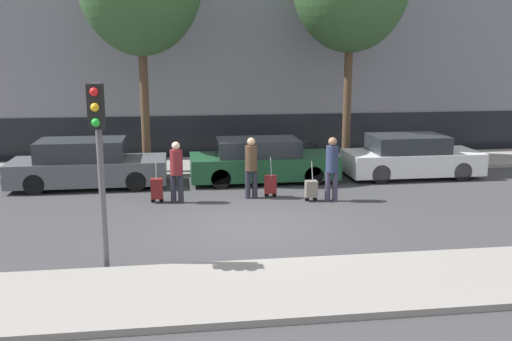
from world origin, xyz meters
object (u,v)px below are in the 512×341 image
object	(u,v)px
pedestrian_right	(332,165)
parked_bicycle	(294,151)
parked_car_0	(87,165)
parked_car_1	(262,161)
trolley_left	(157,189)
parked_car_2	(411,157)
trolley_right	(311,189)
pedestrian_center	(251,164)
traffic_light	(98,139)
trolley_center	(270,184)
pedestrian_left	(176,168)

from	to	relation	value
pedestrian_right	parked_bicycle	size ratio (longest dim) A/B	1.00
parked_car_0	parked_car_1	distance (m)	5.34
parked_car_1	trolley_left	size ratio (longest dim) A/B	3.79
parked_car_0	parked_car_2	distance (m)	10.22
parked_bicycle	trolley_right	bearing A→B (deg)	-96.76
parked_car_2	pedestrian_right	size ratio (longest dim) A/B	2.44
parked_car_2	pedestrian_center	xyz separation A→B (m)	(-5.50, -2.01, 0.33)
pedestrian_center	traffic_light	world-z (taller)	traffic_light
parked_car_0	trolley_center	world-z (taller)	parked_car_0
pedestrian_left	trolley_right	size ratio (longest dim) A/B	1.51
trolley_right	trolley_center	bearing A→B (deg)	149.92
trolley_right	parked_bicycle	bearing A→B (deg)	83.24
parked_bicycle	traffic_light	bearing A→B (deg)	-120.37
parked_car_0	parked_car_2	bearing A→B (deg)	-0.27
trolley_left	trolley_right	bearing A→B (deg)	-5.99
parked_car_2	trolley_center	xyz separation A→B (m)	(-4.95, -1.97, -0.28)
pedestrian_center	parked_car_1	bearing A→B (deg)	-111.38
parked_car_2	parked_car_1	bearing A→B (deg)	179.48
parked_car_2	trolley_right	xyz separation A→B (m)	(-3.92, -2.56, -0.30)
trolley_center	trolley_right	size ratio (longest dim) A/B	1.04
parked_car_1	trolley_center	bearing A→B (deg)	-92.03
trolley_left	trolley_right	world-z (taller)	trolley_left
trolley_left	pedestrian_right	xyz separation A→B (m)	(4.72, -0.52, 0.62)
pedestrian_left	trolley_center	distance (m)	2.68
trolley_left	parked_bicycle	xyz separation A→B (m)	(4.79, 4.76, 0.10)
pedestrian_right	trolley_right	size ratio (longest dim) A/B	1.59
parked_car_0	traffic_light	size ratio (longest dim) A/B	1.32
parked_car_2	parked_bicycle	world-z (taller)	parked_car_2
pedestrian_left	traffic_light	bearing A→B (deg)	-96.27
pedestrian_left	parked_bicycle	distance (m)	6.47
trolley_right	parked_bicycle	size ratio (longest dim) A/B	0.63
pedestrian_center	trolley_center	world-z (taller)	pedestrian_center
trolley_center	parked_bicycle	bearing A→B (deg)	70.32
pedestrian_left	pedestrian_center	bearing A→B (deg)	15.69
pedestrian_right	traffic_light	world-z (taller)	traffic_light
trolley_left	parked_car_0	bearing A→B (deg)	134.39
pedestrian_center	trolley_left	bearing A→B (deg)	-2.05
trolley_center	pedestrian_right	world-z (taller)	pedestrian_right
traffic_light	trolley_right	bearing A→B (deg)	41.23
parked_car_0	trolley_center	xyz separation A→B (m)	(5.27, -2.02, -0.31)
parked_car_0	pedestrian_left	distance (m)	3.51
pedestrian_left	parked_car_2	bearing A→B (deg)	26.25
parked_car_0	pedestrian_left	size ratio (longest dim) A/B	2.75
parked_car_0	parked_car_1	xyz separation A→B (m)	(5.34, -0.00, -0.03)
traffic_light	trolley_center	bearing A→B (deg)	51.44
parked_car_2	trolley_right	bearing A→B (deg)	-146.82
parked_car_1	parked_car_2	distance (m)	4.88
pedestrian_left	trolley_center	xyz separation A→B (m)	(2.60, 0.25, -0.59)
traffic_light	pedestrian_left	bearing A→B (deg)	73.86
trolley_right	traffic_light	xyz separation A→B (m)	(-5.00, -4.38, 2.15)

